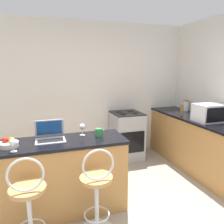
{
  "coord_description": "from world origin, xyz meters",
  "views": [
    {
      "loc": [
        -0.82,
        -1.7,
        1.74
      ],
      "look_at": [
        0.32,
        1.76,
        1.01
      ],
      "focal_mm": 35.0,
      "sensor_mm": 36.0,
      "label": 1
    }
  ],
  "objects_px": {
    "bar_stool_far": "(97,195)",
    "stove_range": "(127,135)",
    "microwave": "(210,113)",
    "wine_glass_tall": "(13,143)",
    "bar_stool_near": "(29,207)",
    "mug_green": "(99,132)",
    "wine_glass_short": "(82,127)",
    "storage_jar": "(186,105)",
    "pepper_mill": "(182,110)",
    "fruit_bowl": "(9,143)",
    "laptop": "(50,135)"
  },
  "relations": [
    {
      "from": "microwave",
      "to": "stove_range",
      "type": "xyz_separation_m",
      "value": [
        -0.99,
        1.06,
        -0.59
      ]
    },
    {
      "from": "bar_stool_far",
      "to": "stove_range",
      "type": "xyz_separation_m",
      "value": [
        1.06,
        1.8,
        -0.0
      ]
    },
    {
      "from": "laptop",
      "to": "microwave",
      "type": "relative_size",
      "value": 0.71
    },
    {
      "from": "bar_stool_near",
      "to": "microwave",
      "type": "distance_m",
      "value": 2.87
    },
    {
      "from": "pepper_mill",
      "to": "bar_stool_near",
      "type": "bearing_deg",
      "value": -154.28
    },
    {
      "from": "bar_stool_near",
      "to": "laptop",
      "type": "relative_size",
      "value": 2.9
    },
    {
      "from": "microwave",
      "to": "pepper_mill",
      "type": "bearing_deg",
      "value": 112.52
    },
    {
      "from": "bar_stool_near",
      "to": "stove_range",
      "type": "bearing_deg",
      "value": 46.46
    },
    {
      "from": "bar_stool_far",
      "to": "pepper_mill",
      "type": "relative_size",
      "value": 4.31
    },
    {
      "from": "storage_jar",
      "to": "wine_glass_tall",
      "type": "bearing_deg",
      "value": -156.71
    },
    {
      "from": "bar_stool_near",
      "to": "mug_green",
      "type": "bearing_deg",
      "value": 33.31
    },
    {
      "from": "fruit_bowl",
      "to": "wine_glass_short",
      "type": "bearing_deg",
      "value": 11.21
    },
    {
      "from": "laptop",
      "to": "wine_glass_tall",
      "type": "height_order",
      "value": "laptop"
    },
    {
      "from": "laptop",
      "to": "mug_green",
      "type": "height_order",
      "value": "laptop"
    },
    {
      "from": "bar_stool_near",
      "to": "stove_range",
      "type": "height_order",
      "value": "bar_stool_near"
    },
    {
      "from": "fruit_bowl",
      "to": "mug_green",
      "type": "bearing_deg",
      "value": 3.79
    },
    {
      "from": "bar_stool_near",
      "to": "bar_stool_far",
      "type": "xyz_separation_m",
      "value": [
        0.66,
        0.0,
        0.0
      ]
    },
    {
      "from": "laptop",
      "to": "fruit_bowl",
      "type": "bearing_deg",
      "value": -163.96
    },
    {
      "from": "bar_stool_far",
      "to": "stove_range",
      "type": "relative_size",
      "value": 1.08
    },
    {
      "from": "laptop",
      "to": "microwave",
      "type": "distance_m",
      "value": 2.46
    },
    {
      "from": "laptop",
      "to": "wine_glass_short",
      "type": "bearing_deg",
      "value": 5.73
    },
    {
      "from": "mug_green",
      "to": "wine_glass_short",
      "type": "distance_m",
      "value": 0.22
    },
    {
      "from": "storage_jar",
      "to": "pepper_mill",
      "type": "xyz_separation_m",
      "value": [
        -0.39,
        -0.4,
        0.0
      ]
    },
    {
      "from": "microwave",
      "to": "wine_glass_tall",
      "type": "distance_m",
      "value": 2.86
    },
    {
      "from": "mug_green",
      "to": "bar_stool_far",
      "type": "bearing_deg",
      "value": -107.34
    },
    {
      "from": "bar_stool_near",
      "to": "bar_stool_far",
      "type": "relative_size",
      "value": 1.0
    },
    {
      "from": "mug_green",
      "to": "laptop",
      "type": "bearing_deg",
      "value": 174.39
    },
    {
      "from": "bar_stool_far",
      "to": "stove_range",
      "type": "bearing_deg",
      "value": 59.64
    },
    {
      "from": "laptop",
      "to": "wine_glass_short",
      "type": "relative_size",
      "value": 2.24
    },
    {
      "from": "bar_stool_near",
      "to": "bar_stool_far",
      "type": "distance_m",
      "value": 0.66
    },
    {
      "from": "pepper_mill",
      "to": "bar_stool_far",
      "type": "bearing_deg",
      "value": -146.88
    },
    {
      "from": "bar_stool_far",
      "to": "wine_glass_tall",
      "type": "xyz_separation_m",
      "value": [
        -0.78,
        0.31,
        0.55
      ]
    },
    {
      "from": "bar_stool_far",
      "to": "wine_glass_short",
      "type": "xyz_separation_m",
      "value": [
        -0.02,
        0.64,
        0.56
      ]
    },
    {
      "from": "wine_glass_tall",
      "to": "storage_jar",
      "type": "bearing_deg",
      "value": 23.29
    },
    {
      "from": "stove_range",
      "to": "mug_green",
      "type": "bearing_deg",
      "value": -125.13
    },
    {
      "from": "mug_green",
      "to": "fruit_bowl",
      "type": "xyz_separation_m",
      "value": [
        -1.01,
        -0.07,
        -0.01
      ]
    },
    {
      "from": "stove_range",
      "to": "fruit_bowl",
      "type": "height_order",
      "value": "fruit_bowl"
    },
    {
      "from": "microwave",
      "to": "stove_range",
      "type": "height_order",
      "value": "microwave"
    },
    {
      "from": "stove_range",
      "to": "wine_glass_short",
      "type": "bearing_deg",
      "value": -132.72
    },
    {
      "from": "mug_green",
      "to": "wine_glass_short",
      "type": "height_order",
      "value": "wine_glass_short"
    },
    {
      "from": "mug_green",
      "to": "pepper_mill",
      "type": "distance_m",
      "value": 1.81
    },
    {
      "from": "laptop",
      "to": "storage_jar",
      "type": "xyz_separation_m",
      "value": [
        2.65,
        1.01,
        0.05
      ]
    },
    {
      "from": "fruit_bowl",
      "to": "storage_jar",
      "type": "bearing_deg",
      "value": 20.23
    },
    {
      "from": "fruit_bowl",
      "to": "storage_jar",
      "type": "distance_m",
      "value": 3.29
    },
    {
      "from": "laptop",
      "to": "stove_range",
      "type": "xyz_separation_m",
      "value": [
        1.47,
        1.2,
        -0.51
      ]
    },
    {
      "from": "mug_green",
      "to": "wine_glass_tall",
      "type": "bearing_deg",
      "value": -166.32
    },
    {
      "from": "microwave",
      "to": "wine_glass_short",
      "type": "relative_size",
      "value": 3.14
    },
    {
      "from": "storage_jar",
      "to": "stove_range",
      "type": "bearing_deg",
      "value": 170.92
    },
    {
      "from": "bar_stool_far",
      "to": "microwave",
      "type": "xyz_separation_m",
      "value": [
        2.05,
        0.75,
        0.59
      ]
    },
    {
      "from": "wine_glass_short",
      "to": "wine_glass_tall",
      "type": "bearing_deg",
      "value": -156.76
    }
  ]
}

